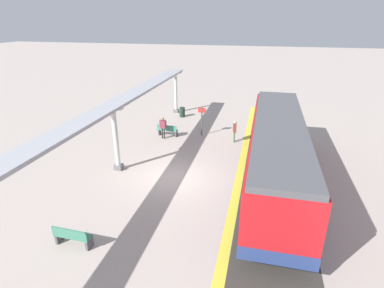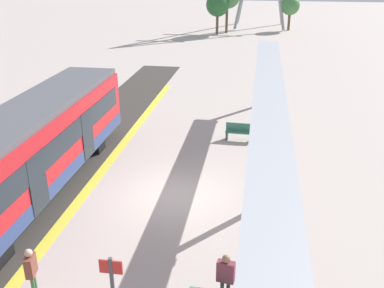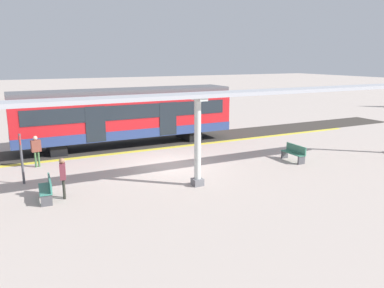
{
  "view_description": "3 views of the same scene",
  "coord_description": "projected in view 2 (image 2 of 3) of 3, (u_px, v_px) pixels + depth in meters",
  "views": [
    {
      "loc": [
        -4.5,
        14.16,
        8.18
      ],
      "look_at": [
        -0.83,
        -1.12,
        1.65
      ],
      "focal_mm": 28.41,
      "sensor_mm": 36.0,
      "label": 1
    },
    {
      "loc": [
        2.93,
        -14.59,
        8.51
      ],
      "look_at": [
        0.59,
        0.32,
        2.1
      ],
      "focal_mm": 40.76,
      "sensor_mm": 36.0,
      "label": 2
    },
    {
      "loc": [
        16.97,
        -7.34,
        5.31
      ],
      "look_at": [
        0.25,
        1.08,
        1.04
      ],
      "focal_mm": 35.43,
      "sensor_mm": 36.0,
      "label": 3
    }
  ],
  "objects": [
    {
      "name": "bench_near_end",
      "position": [
        240.0,
        132.0,
        22.09
      ],
      "size": [
        1.51,
        0.49,
        0.86
      ],
      "color": "#3C7C63",
      "rests_on": "ground"
    },
    {
      "name": "ground_plane",
      "position": [
        176.0,
        195.0,
        17.01
      ],
      "size": [
        176.0,
        176.0,
        0.0
      ],
      "primitive_type": "plane",
      "color": "#B2A49A"
    },
    {
      "name": "train_near_carriage",
      "position": [
        33.0,
        150.0,
        16.54
      ],
      "size": [
        2.65,
        13.22,
        3.48
      ],
      "color": "red",
      "rests_on": "ground"
    },
    {
      "name": "canopy_beam",
      "position": [
        270.0,
        105.0,
        15.1
      ],
      "size": [
        1.2,
        25.3,
        0.16
      ],
      "primitive_type": "cube",
      "color": "#A8AAB2",
      "rests_on": "canopy_pillar_nearest"
    },
    {
      "name": "canopy_pillar_second",
      "position": [
        266.0,
        159.0,
        15.58
      ],
      "size": [
        1.1,
        0.44,
        3.76
      ],
      "color": "slate",
      "rests_on": "ground"
    },
    {
      "name": "tree_centre_background",
      "position": [
        290.0,
        6.0,
        55.3
      ],
      "size": [
        2.41,
        2.41,
        4.3
      ],
      "color": "brown",
      "rests_on": "ground"
    },
    {
      "name": "passenger_by_the_benches",
      "position": [
        226.0,
        274.0,
        11.25
      ],
      "size": [
        0.49,
        0.28,
        1.61
      ],
      "color": "#2A2A24",
      "rests_on": "ground"
    },
    {
      "name": "tree_left_background",
      "position": [
        218.0,
        5.0,
        52.01
      ],
      "size": [
        2.77,
        2.77,
        4.87
      ],
      "color": "brown",
      "rests_on": "ground"
    },
    {
      "name": "trackbed",
      "position": [
        46.0,
        185.0,
        17.78
      ],
      "size": [
        3.2,
        43.44,
        0.01
      ],
      "primitive_type": "cube",
      "color": "#38332D",
      "rests_on": "ground"
    },
    {
      "name": "canopy_pillar_third",
      "position": [
        266.0,
        75.0,
        26.99
      ],
      "size": [
        1.1,
        0.44,
        3.76
      ],
      "color": "slate",
      "rests_on": "ground"
    },
    {
      "name": "passenger_waiting_near_edge",
      "position": [
        31.0,
        268.0,
        11.51
      ],
      "size": [
        0.29,
        0.49,
        1.58
      ],
      "color": "#426C3E",
      "rests_on": "ground"
    },
    {
      "name": "platform_info_sign",
      "position": [
        113.0,
        288.0,
        10.31
      ],
      "size": [
        0.56,
        0.1,
        2.2
      ],
      "color": "#4C4C51",
      "rests_on": "ground"
    },
    {
      "name": "tactile_edge_strip",
      "position": [
        88.0,
        188.0,
        17.52
      ],
      "size": [
        0.43,
        31.44,
        0.01
      ],
      "primitive_type": "cube",
      "color": "yellow",
      "rests_on": "ground"
    }
  ]
}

